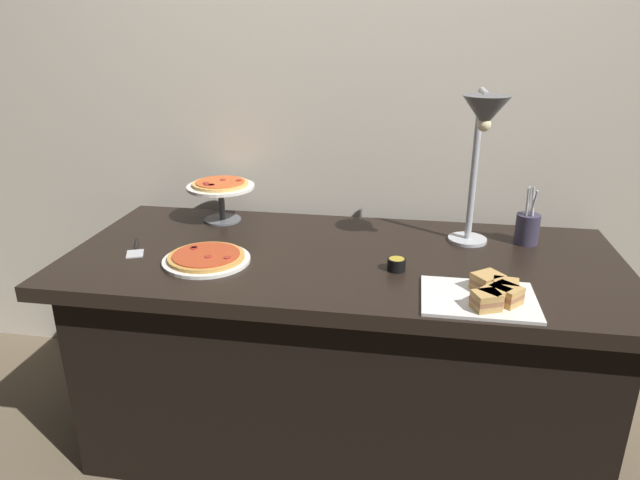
% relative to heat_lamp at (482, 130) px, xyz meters
% --- Properties ---
extents(ground_plane, '(8.00, 8.00, 0.00)m').
position_rel_heat_lamp_xyz_m(ground_plane, '(-0.44, -0.08, -1.19)').
color(ground_plane, brown).
extents(back_wall, '(4.40, 0.04, 2.40)m').
position_rel_heat_lamp_xyz_m(back_wall, '(-0.44, 0.42, 0.01)').
color(back_wall, beige).
rests_on(back_wall, ground_plane).
extents(buffet_table, '(1.90, 0.84, 0.76)m').
position_rel_heat_lamp_xyz_m(buffet_table, '(-0.44, -0.08, -0.80)').
color(buffet_table, black).
rests_on(buffet_table, ground_plane).
extents(heat_lamp, '(0.15, 0.30, 0.55)m').
position_rel_heat_lamp_xyz_m(heat_lamp, '(0.00, 0.00, 0.00)').
color(heat_lamp, '#B7BABF').
rests_on(heat_lamp, buffet_table).
extents(pizza_plate_front, '(0.29, 0.29, 0.03)m').
position_rel_heat_lamp_xyz_m(pizza_plate_front, '(-0.88, -0.22, -0.42)').
color(pizza_plate_front, white).
rests_on(pizza_plate_front, buffet_table).
extents(pizza_plate_center, '(0.27, 0.27, 0.17)m').
position_rel_heat_lamp_xyz_m(pizza_plate_center, '(-0.96, 0.20, -0.30)').
color(pizza_plate_center, '#595B60').
rests_on(pizza_plate_center, buffet_table).
extents(sandwich_platter, '(0.33, 0.25, 0.06)m').
position_rel_heat_lamp_xyz_m(sandwich_platter, '(0.02, -0.37, -0.41)').
color(sandwich_platter, white).
rests_on(sandwich_platter, buffet_table).
extents(sauce_cup_near, '(0.06, 0.06, 0.04)m').
position_rel_heat_lamp_xyz_m(sauce_cup_near, '(-0.25, -0.18, -0.41)').
color(sauce_cup_near, black).
rests_on(sauce_cup_near, buffet_table).
extents(utensil_holder, '(0.08, 0.08, 0.22)m').
position_rel_heat_lamp_xyz_m(utensil_holder, '(0.21, 0.14, -0.37)').
color(utensil_holder, '#383347').
rests_on(utensil_holder, buffet_table).
extents(serving_spatula, '(0.10, 0.17, 0.01)m').
position_rel_heat_lamp_xyz_m(serving_spatula, '(-1.16, -0.16, -0.43)').
color(serving_spatula, '#B7BABF').
rests_on(serving_spatula, buffet_table).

